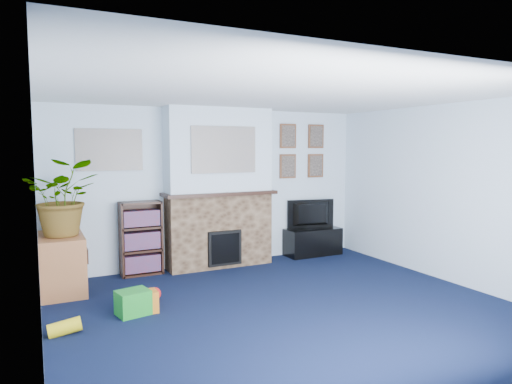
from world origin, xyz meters
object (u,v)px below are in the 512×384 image
tv_stand (313,242)px  bookshelf (141,240)px  sideboard (62,264)px  television (312,214)px

tv_stand → bookshelf: 2.87m
tv_stand → sideboard: sideboard is taller
tv_stand → sideboard: (-3.92, -0.28, 0.12)m
tv_stand → television: (0.00, 0.02, 0.47)m
television → bookshelf: 2.86m
bookshelf → sideboard: size_ratio=1.13×
bookshelf → tv_stand: bearing=-1.5°
television → sideboard: 3.95m
tv_stand → bookshelf: (-2.86, 0.08, 0.28)m
television → bookshelf: (-2.86, 0.06, -0.19)m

